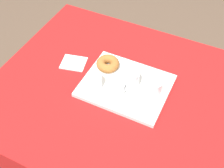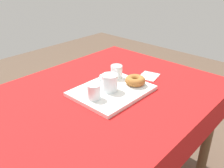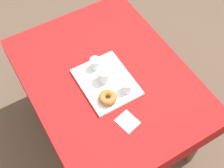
{
  "view_description": "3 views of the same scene",
  "coord_description": "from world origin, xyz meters",
  "px_view_note": "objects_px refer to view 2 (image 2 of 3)",
  "views": [
    {
      "loc": [
        -0.31,
        0.84,
        1.84
      ],
      "look_at": [
        0.1,
        -0.01,
        0.78
      ],
      "focal_mm": 47.67,
      "sensor_mm": 36.0,
      "label": 1
    },
    {
      "loc": [
        -0.82,
        -0.83,
        1.4
      ],
      "look_at": [
        0.04,
        -0.04,
        0.82
      ],
      "focal_mm": 38.94,
      "sensor_mm": 36.0,
      "label": 2
    },
    {
      "loc": [
        1.0,
        -0.56,
        2.39
      ],
      "look_at": [
        0.1,
        -0.02,
        0.81
      ],
      "focal_mm": 48.38,
      "sensor_mm": 36.0,
      "label": 3
    }
  ],
  "objects_px": {
    "dining_table": "(102,107)",
    "donut_plate_left": "(135,84)",
    "serving_tray": "(112,91)",
    "paper_napkin": "(149,76)",
    "water_glass_far": "(94,93)",
    "water_glass_near": "(116,72)",
    "sugar_donut_left": "(135,80)",
    "tea_mug_left": "(109,83)"
  },
  "relations": [
    {
      "from": "serving_tray",
      "to": "tea_mug_left",
      "type": "relative_size",
      "value": 3.14
    },
    {
      "from": "tea_mug_left",
      "to": "paper_napkin",
      "type": "relative_size",
      "value": 1.04
    },
    {
      "from": "donut_plate_left",
      "to": "sugar_donut_left",
      "type": "relative_size",
      "value": 1.05
    },
    {
      "from": "water_glass_near",
      "to": "sugar_donut_left",
      "type": "xyz_separation_m",
      "value": [
        0.0,
        -0.14,
        -0.01
      ]
    },
    {
      "from": "serving_tray",
      "to": "paper_napkin",
      "type": "height_order",
      "value": "serving_tray"
    },
    {
      "from": "water_glass_near",
      "to": "water_glass_far",
      "type": "xyz_separation_m",
      "value": [
        -0.26,
        -0.08,
        -0.0
      ]
    },
    {
      "from": "water_glass_far",
      "to": "sugar_donut_left",
      "type": "distance_m",
      "value": 0.27
    },
    {
      "from": "water_glass_near",
      "to": "donut_plate_left",
      "type": "relative_size",
      "value": 0.66
    },
    {
      "from": "water_glass_near",
      "to": "sugar_donut_left",
      "type": "height_order",
      "value": "water_glass_near"
    },
    {
      "from": "tea_mug_left",
      "to": "water_glass_far",
      "type": "distance_m",
      "value": 0.12
    },
    {
      "from": "dining_table",
      "to": "water_glass_near",
      "type": "xyz_separation_m",
      "value": [
        0.17,
        0.04,
        0.15
      ]
    },
    {
      "from": "water_glass_far",
      "to": "donut_plate_left",
      "type": "height_order",
      "value": "water_glass_far"
    },
    {
      "from": "dining_table",
      "to": "paper_napkin",
      "type": "height_order",
      "value": "paper_napkin"
    },
    {
      "from": "serving_tray",
      "to": "paper_napkin",
      "type": "relative_size",
      "value": 3.27
    },
    {
      "from": "dining_table",
      "to": "serving_tray",
      "type": "height_order",
      "value": "serving_tray"
    },
    {
      "from": "water_glass_far",
      "to": "paper_napkin",
      "type": "bearing_deg",
      "value": -3.55
    },
    {
      "from": "dining_table",
      "to": "donut_plate_left",
      "type": "height_order",
      "value": "donut_plate_left"
    },
    {
      "from": "serving_tray",
      "to": "tea_mug_left",
      "type": "height_order",
      "value": "tea_mug_left"
    },
    {
      "from": "water_glass_far",
      "to": "paper_napkin",
      "type": "distance_m",
      "value": 0.45
    },
    {
      "from": "dining_table",
      "to": "tea_mug_left",
      "type": "relative_size",
      "value": 10.37
    },
    {
      "from": "water_glass_near",
      "to": "paper_napkin",
      "type": "xyz_separation_m",
      "value": [
        0.18,
        -0.11,
        -0.05
      ]
    },
    {
      "from": "sugar_donut_left",
      "to": "dining_table",
      "type": "bearing_deg",
      "value": 150.26
    },
    {
      "from": "serving_tray",
      "to": "water_glass_far",
      "type": "bearing_deg",
      "value": -178.34
    },
    {
      "from": "water_glass_far",
      "to": "donut_plate_left",
      "type": "xyz_separation_m",
      "value": [
        0.26,
        -0.06,
        -0.03
      ]
    },
    {
      "from": "tea_mug_left",
      "to": "water_glass_far",
      "type": "height_order",
      "value": "tea_mug_left"
    },
    {
      "from": "serving_tray",
      "to": "paper_napkin",
      "type": "distance_m",
      "value": 0.31
    },
    {
      "from": "dining_table",
      "to": "donut_plate_left",
      "type": "distance_m",
      "value": 0.22
    },
    {
      "from": "dining_table",
      "to": "serving_tray",
      "type": "bearing_deg",
      "value": -38.75
    },
    {
      "from": "serving_tray",
      "to": "paper_napkin",
      "type": "bearing_deg",
      "value": -5.84
    },
    {
      "from": "donut_plate_left",
      "to": "paper_napkin",
      "type": "bearing_deg",
      "value": 9.59
    },
    {
      "from": "dining_table",
      "to": "paper_napkin",
      "type": "distance_m",
      "value": 0.37
    },
    {
      "from": "water_glass_near",
      "to": "paper_napkin",
      "type": "distance_m",
      "value": 0.22
    },
    {
      "from": "water_glass_far",
      "to": "serving_tray",
      "type": "bearing_deg",
      "value": 1.66
    },
    {
      "from": "water_glass_near",
      "to": "donut_plate_left",
      "type": "bearing_deg",
      "value": -89.47
    },
    {
      "from": "serving_tray",
      "to": "donut_plate_left",
      "type": "relative_size",
      "value": 3.38
    },
    {
      "from": "water_glass_near",
      "to": "water_glass_far",
      "type": "height_order",
      "value": "same"
    },
    {
      "from": "donut_plate_left",
      "to": "water_glass_far",
      "type": "bearing_deg",
      "value": 167.46
    },
    {
      "from": "dining_table",
      "to": "sugar_donut_left",
      "type": "height_order",
      "value": "sugar_donut_left"
    },
    {
      "from": "water_glass_far",
      "to": "dining_table",
      "type": "bearing_deg",
      "value": 21.7
    },
    {
      "from": "tea_mug_left",
      "to": "serving_tray",
      "type": "bearing_deg",
      "value": 3.31
    },
    {
      "from": "donut_plate_left",
      "to": "paper_napkin",
      "type": "relative_size",
      "value": 0.97
    },
    {
      "from": "dining_table",
      "to": "water_glass_near",
      "type": "bearing_deg",
      "value": 14.49
    }
  ]
}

